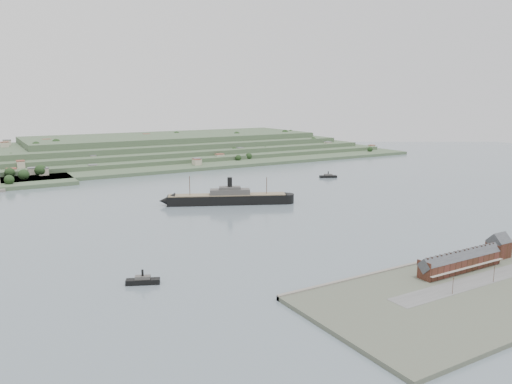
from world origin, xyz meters
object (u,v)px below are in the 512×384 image
gabled_building (499,246)px  steamship (224,198)px  terrace_row (461,261)px  tugboat (143,281)px

gabled_building → steamship: (-65.59, 209.38, -3.10)m
terrace_row → steamship: size_ratio=0.52×
terrace_row → tugboat: 161.73m
terrace_row → steamship: 215.25m
steamship → tugboat: (-117.73, -143.65, -3.29)m
gabled_building → tugboat: gabled_building is taller
steamship → gabled_building: bearing=-72.6°
terrace_row → gabled_building: 37.74m
steamship → tugboat: size_ratio=6.43×
terrace_row → steamship: bearing=97.5°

